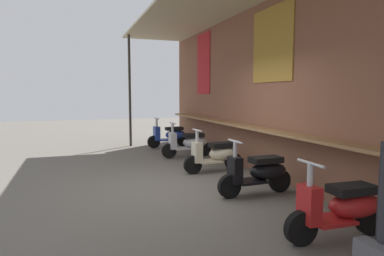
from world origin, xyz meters
The scene contains 7 objects.
ground_plane centered at (0.00, 0.00, 0.00)m, with size 35.44×35.44×0.00m, color #605B54.
market_stall_facade centered at (0.01, 1.88, 2.07)m, with size 12.66×2.37×3.74m.
scooter_blue centered at (-4.65, 1.08, 0.39)m, with size 0.48×1.40×0.97m.
scooter_silver centered at (-2.80, 1.08, 0.39)m, with size 0.46×1.40×0.97m.
scooter_cream centered at (-0.94, 1.08, 0.39)m, with size 0.47×1.40×0.97m.
scooter_black centered at (0.88, 1.08, 0.39)m, with size 0.46×1.40×0.97m.
scooter_red centered at (2.78, 1.08, 0.39)m, with size 0.46×1.40×0.97m.
Camera 1 is at (5.85, -1.92, 1.73)m, focal length 31.59 mm.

